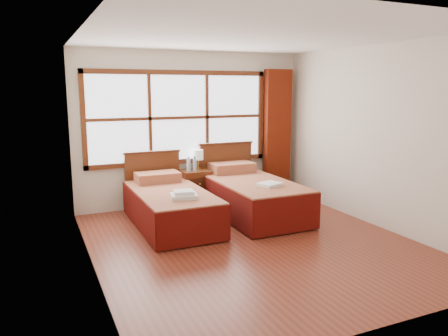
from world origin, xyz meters
name	(u,v)px	position (x,y,z in m)	size (l,w,h in m)	color
floor	(253,243)	(0.00, 0.00, 0.00)	(4.50, 4.50, 0.00)	maroon
ceiling	(255,36)	(0.00, 0.00, 2.60)	(4.50, 4.50, 0.00)	white
wall_back	(192,129)	(0.00, 2.25, 1.30)	(4.00, 4.00, 0.00)	silver
wall_left	(88,154)	(-2.00, 0.00, 1.30)	(4.50, 4.50, 0.00)	silver
wall_right	(377,137)	(2.00, 0.00, 1.30)	(4.50, 4.50, 0.00)	silver
window	(179,118)	(-0.25, 2.21, 1.50)	(3.16, 0.06, 1.56)	white
curtain	(277,133)	(1.60, 2.11, 1.17)	(0.50, 0.16, 2.30)	maroon
bed_left	(170,205)	(-0.75, 1.20, 0.30)	(1.01, 2.03, 0.98)	#431E0E
bed_right	(250,195)	(0.58, 1.20, 0.32)	(1.08, 2.10, 1.05)	#431E0E
nightstand	(195,188)	(-0.06, 1.99, 0.31)	(0.47, 0.46, 0.63)	#582913
towels_left	(184,195)	(-0.71, 0.67, 0.57)	(0.40, 0.37, 0.10)	white
towels_right	(270,184)	(0.64, 0.68, 0.59)	(0.38, 0.36, 0.05)	white
lamp	(198,155)	(0.03, 2.08, 0.86)	(0.17, 0.17, 0.33)	gold
bottle_near	(189,165)	(-0.19, 1.94, 0.74)	(0.07, 0.07, 0.25)	#A6C0D5
bottle_far	(195,164)	(-0.08, 1.94, 0.74)	(0.06, 0.06, 0.24)	#A6C0D5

